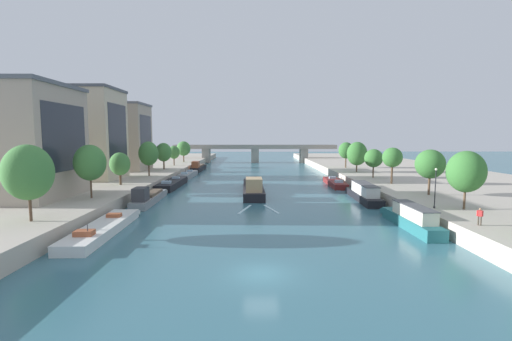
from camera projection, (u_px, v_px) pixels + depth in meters
ground_plane at (261, 274)px, 25.53m from camera, size 400.00×400.00×0.00m
quay_left at (97, 176)px, 79.93m from camera, size 36.00×170.00×1.81m
quay_right at (414, 176)px, 80.43m from camera, size 36.00×170.00×1.81m
barge_midriver at (253, 187)px, 61.23m from camera, size 3.84×20.73×3.39m
wake_behind_barge at (258, 209)px, 48.03m from camera, size 5.60×5.94×0.03m
moored_boat_left_second at (104, 228)px, 36.23m from camera, size 3.43×15.72×2.08m
moored_boat_left_gap_after at (149, 197)px, 52.40m from camera, size 2.74×13.89×2.89m
moored_boat_left_lone at (172, 184)px, 68.81m from camera, size 3.25×15.74×2.38m
moored_boat_left_end at (188, 175)px, 84.51m from camera, size 2.85×13.57×2.32m
moored_boat_left_downstream at (198, 167)px, 100.84m from camera, size 2.66×14.70×3.03m
moored_boat_right_near at (411, 218)px, 38.01m from camera, size 2.25×12.03×2.64m
moored_boat_right_end at (364, 193)px, 54.45m from camera, size 3.00×14.27×2.72m
moored_boat_right_upstream at (335, 183)px, 71.19m from camera, size 3.07×13.87×2.16m
tree_left_far at (28, 172)px, 33.36m from camera, size 4.50×4.50×7.39m
tree_left_nearest at (90, 163)px, 46.02m from camera, size 4.04×4.04×7.04m
tree_left_third at (120, 164)px, 58.72m from camera, size 3.34×3.34×5.43m
tree_left_second at (149, 154)px, 71.80m from camera, size 3.99×3.99×7.04m
tree_left_past_mid at (164, 152)px, 85.66m from camera, size 3.84×3.84×6.48m
tree_left_midway at (174, 152)px, 97.28m from camera, size 3.20×3.20×5.44m
tree_left_distant at (184, 149)px, 109.91m from camera, size 4.27×4.27×6.50m
tree_right_end_of_row at (466, 172)px, 38.89m from camera, size 4.05×4.05×6.54m
tree_right_nearest at (430, 164)px, 48.50m from camera, size 3.94×3.94×6.32m
tree_right_past_mid at (392, 158)px, 59.93m from camera, size 3.34×3.34×6.21m
tree_right_distant at (374, 158)px, 68.86m from camera, size 3.56×3.56×5.62m
tree_right_far at (357, 154)px, 79.53m from camera, size 4.53×4.53×6.84m
tree_right_second at (346, 150)px, 90.40m from camera, size 3.79×3.79×6.56m
lamppost_right_bank at (435, 186)px, 39.71m from camera, size 0.28×0.28×4.56m
building_left_middle at (6, 141)px, 45.82m from camera, size 15.96×13.36×14.98m
building_left_corner at (83, 134)px, 66.26m from camera, size 13.73×11.21×17.11m
building_left_far_end at (117, 137)px, 83.23m from camera, size 13.91×10.83×15.78m
bridge_far at (255, 151)px, 131.22m from camera, size 60.47×4.40×6.66m
person_on_quay at (480, 215)px, 32.14m from camera, size 0.47×0.34×1.62m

